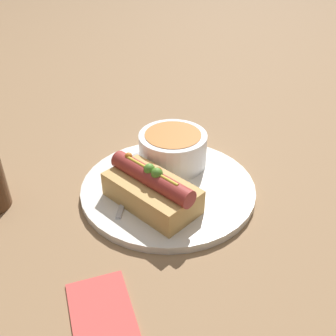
% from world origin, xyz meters
% --- Properties ---
extents(ground_plane, '(4.00, 4.00, 0.00)m').
position_xyz_m(ground_plane, '(0.00, 0.00, 0.00)').
color(ground_plane, '#93704C').
extents(dinner_plate, '(0.28, 0.28, 0.01)m').
position_xyz_m(dinner_plate, '(0.00, 0.00, 0.01)').
color(dinner_plate, white).
rests_on(dinner_plate, ground_plane).
extents(hot_dog, '(0.15, 0.08, 0.07)m').
position_xyz_m(hot_dog, '(0.01, -0.05, 0.04)').
color(hot_dog, tan).
rests_on(hot_dog, dinner_plate).
extents(soup_bowl, '(0.12, 0.12, 0.06)m').
position_xyz_m(soup_bowl, '(-0.04, 0.05, 0.04)').
color(soup_bowl, white).
rests_on(soup_bowl, dinner_plate).
extents(spoon, '(0.12, 0.15, 0.01)m').
position_xyz_m(spoon, '(-0.07, -0.00, 0.02)').
color(spoon, '#B7B7BC').
rests_on(spoon, dinner_plate).
extents(napkin, '(0.14, 0.12, 0.01)m').
position_xyz_m(napkin, '(0.12, -0.22, 0.00)').
color(napkin, '#E04C47').
rests_on(napkin, ground_plane).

